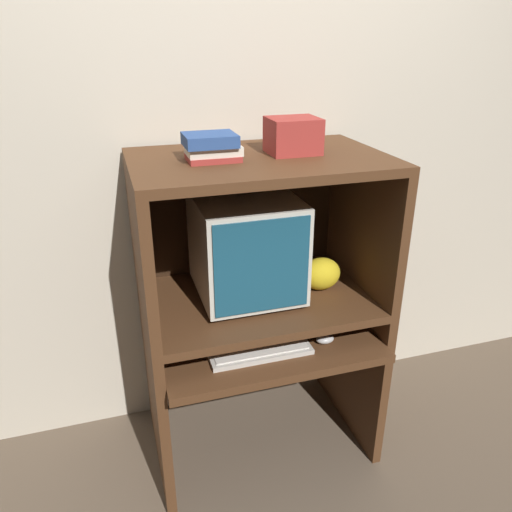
# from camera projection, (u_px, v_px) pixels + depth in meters

# --- Properties ---
(ground_plane) EXTENTS (12.00, 12.00, 0.00)m
(ground_plane) POSITION_uv_depth(u_px,v_px,m) (281.00, 487.00, 2.18)
(ground_plane) COLOR brown
(wall_back) EXTENTS (6.00, 0.06, 2.60)m
(wall_back) POSITION_uv_depth(u_px,v_px,m) (234.00, 158.00, 2.25)
(wall_back) COLOR beige
(wall_back) RESTS_ON ground_plane
(desk_base) EXTENTS (0.98, 0.70, 0.65)m
(desk_base) POSITION_uv_depth(u_px,v_px,m) (262.00, 375.00, 2.24)
(desk_base) COLOR #4C2D19
(desk_base) RESTS_ON ground_plane
(desk_monitor_shelf) EXTENTS (0.98, 0.64, 0.14)m
(desk_monitor_shelf) POSITION_uv_depth(u_px,v_px,m) (259.00, 302.00, 2.15)
(desk_monitor_shelf) COLOR #4C2D19
(desk_monitor_shelf) RESTS_ON desk_base
(hutch_upper) EXTENTS (0.98, 0.64, 0.60)m
(hutch_upper) POSITION_uv_depth(u_px,v_px,m) (257.00, 204.00, 2.00)
(hutch_upper) COLOR #4C2D19
(hutch_upper) RESTS_ON desk_monitor_shelf
(crt_monitor) EXTENTS (0.41, 0.45, 0.43)m
(crt_monitor) POSITION_uv_depth(u_px,v_px,m) (246.00, 246.00, 2.06)
(crt_monitor) COLOR beige
(crt_monitor) RESTS_ON desk_monitor_shelf
(keyboard) EXTENTS (0.41, 0.15, 0.03)m
(keyboard) POSITION_uv_depth(u_px,v_px,m) (259.00, 350.00, 1.99)
(keyboard) COLOR beige
(keyboard) RESTS_ON desk_base
(mouse) EXTENTS (0.08, 0.05, 0.03)m
(mouse) POSITION_uv_depth(u_px,v_px,m) (325.00, 339.00, 2.05)
(mouse) COLOR #B7B7B7
(mouse) RESTS_ON desk_base
(snack_bag) EXTENTS (0.17, 0.13, 0.14)m
(snack_bag) POSITION_uv_depth(u_px,v_px,m) (321.00, 274.00, 2.16)
(snack_bag) COLOR gold
(snack_bag) RESTS_ON desk_monitor_shelf
(book_stack) EXTENTS (0.20, 0.16, 0.10)m
(book_stack) POSITION_uv_depth(u_px,v_px,m) (212.00, 147.00, 1.81)
(book_stack) COLOR maroon
(book_stack) RESTS_ON hutch_upper
(storage_box) EXTENTS (0.19, 0.16, 0.13)m
(storage_box) POSITION_uv_depth(u_px,v_px,m) (293.00, 136.00, 1.91)
(storage_box) COLOR maroon
(storage_box) RESTS_ON hutch_upper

